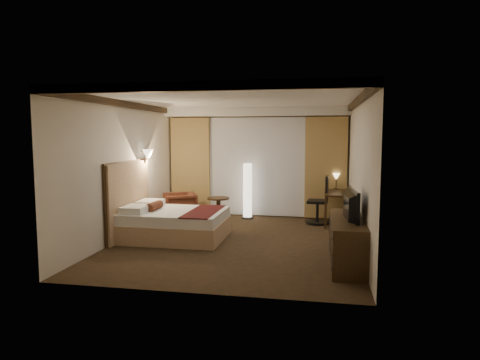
% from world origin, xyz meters
% --- Properties ---
extents(floor, '(4.50, 5.50, 0.01)m').
position_xyz_m(floor, '(0.00, 0.00, 0.00)').
color(floor, '#302112').
rests_on(floor, ground).
extents(ceiling, '(4.50, 5.50, 0.01)m').
position_xyz_m(ceiling, '(0.00, 0.00, 2.70)').
color(ceiling, white).
rests_on(ceiling, back_wall).
extents(back_wall, '(4.50, 0.02, 2.70)m').
position_xyz_m(back_wall, '(0.00, 2.75, 1.35)').
color(back_wall, beige).
rests_on(back_wall, floor).
extents(left_wall, '(0.02, 5.50, 2.70)m').
position_xyz_m(left_wall, '(-2.25, 0.00, 1.35)').
color(left_wall, beige).
rests_on(left_wall, floor).
extents(right_wall, '(0.02, 5.50, 2.70)m').
position_xyz_m(right_wall, '(2.25, 0.00, 1.35)').
color(right_wall, beige).
rests_on(right_wall, floor).
extents(crown_molding, '(4.50, 5.50, 0.12)m').
position_xyz_m(crown_molding, '(0.00, 0.00, 2.64)').
color(crown_molding, black).
rests_on(crown_molding, ceiling).
extents(soffit, '(4.50, 0.50, 0.20)m').
position_xyz_m(soffit, '(0.00, 2.50, 2.60)').
color(soffit, white).
rests_on(soffit, ceiling).
extents(curtain_sheer, '(2.48, 0.04, 2.45)m').
position_xyz_m(curtain_sheer, '(0.00, 2.67, 1.25)').
color(curtain_sheer, silver).
rests_on(curtain_sheer, back_wall).
extents(curtain_left_drape, '(1.00, 0.14, 2.45)m').
position_xyz_m(curtain_left_drape, '(-1.70, 2.61, 1.25)').
color(curtain_left_drape, tan).
rests_on(curtain_left_drape, back_wall).
extents(curtain_right_drape, '(1.00, 0.14, 2.45)m').
position_xyz_m(curtain_right_drape, '(1.70, 2.61, 1.25)').
color(curtain_right_drape, tan).
rests_on(curtain_right_drape, back_wall).
extents(wall_sconce, '(0.24, 0.24, 0.24)m').
position_xyz_m(wall_sconce, '(-2.09, 0.78, 1.62)').
color(wall_sconce, white).
rests_on(wall_sconce, left_wall).
extents(bed, '(1.93, 1.50, 0.56)m').
position_xyz_m(bed, '(-1.23, 0.03, 0.28)').
color(bed, white).
rests_on(bed, floor).
extents(headboard, '(0.12, 1.80, 1.50)m').
position_xyz_m(headboard, '(-2.20, 0.03, 0.75)').
color(headboard, tan).
rests_on(headboard, floor).
extents(armchair, '(0.93, 0.96, 0.75)m').
position_xyz_m(armchair, '(-1.68, 1.64, 0.38)').
color(armchair, '#552419').
rests_on(armchair, floor).
extents(side_table, '(0.52, 0.52, 0.58)m').
position_xyz_m(side_table, '(-0.78, 1.80, 0.29)').
color(side_table, black).
rests_on(side_table, floor).
extents(floor_lamp, '(0.29, 0.29, 1.36)m').
position_xyz_m(floor_lamp, '(-0.17, 2.32, 0.68)').
color(floor_lamp, white).
rests_on(floor_lamp, floor).
extents(desk, '(0.55, 1.31, 0.75)m').
position_xyz_m(desk, '(1.95, 2.04, 0.38)').
color(desk, black).
rests_on(desk, floor).
extents(desk_lamp, '(0.18, 0.18, 0.34)m').
position_xyz_m(desk_lamp, '(1.95, 2.55, 0.92)').
color(desk_lamp, '#FFD899').
rests_on(desk_lamp, desk).
extents(office_chair, '(0.58, 0.58, 1.11)m').
position_xyz_m(office_chair, '(1.52, 1.99, 0.56)').
color(office_chair, black).
rests_on(office_chair, floor).
extents(dresser, '(0.50, 1.86, 0.72)m').
position_xyz_m(dresser, '(2.00, -1.05, 0.36)').
color(dresser, black).
rests_on(dresser, floor).
extents(television, '(0.67, 1.08, 0.14)m').
position_xyz_m(television, '(1.97, -1.05, 1.02)').
color(television, black).
rests_on(television, dresser).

